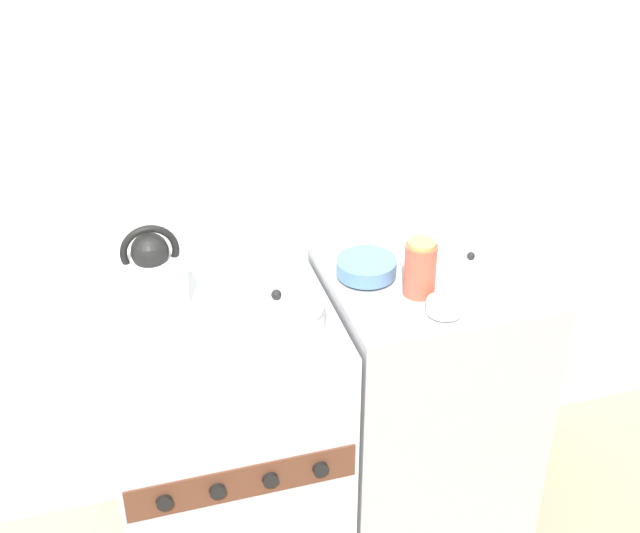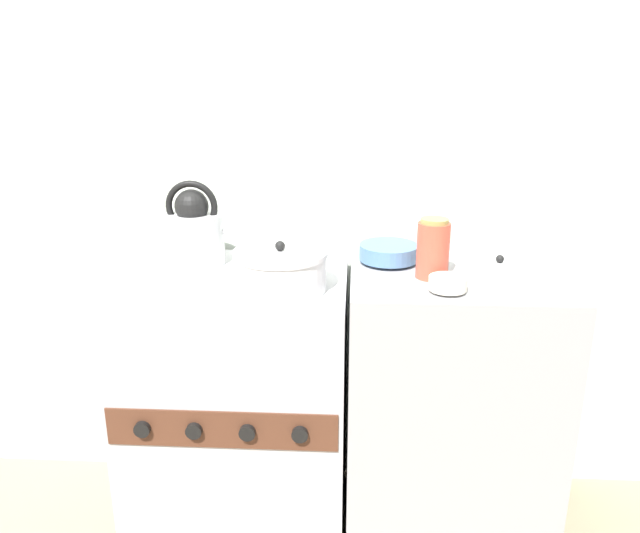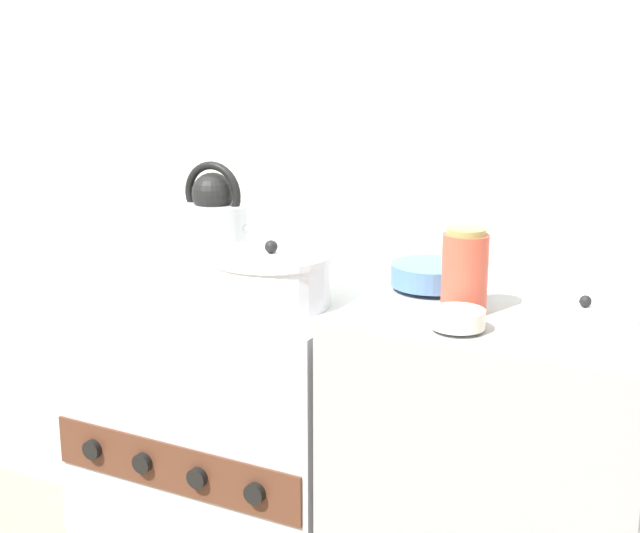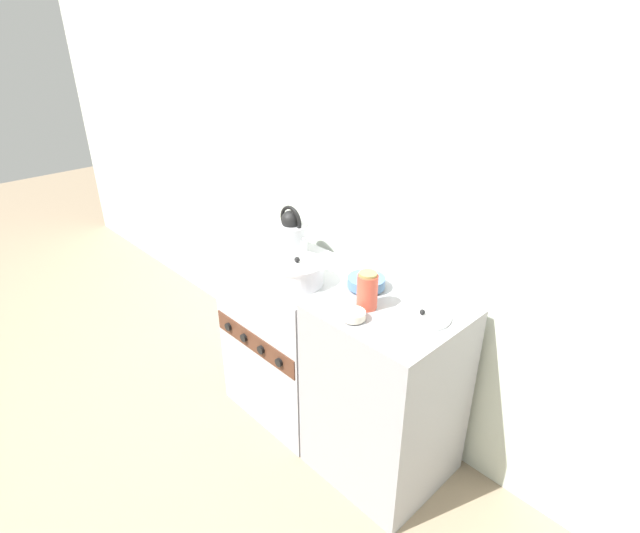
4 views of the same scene
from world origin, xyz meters
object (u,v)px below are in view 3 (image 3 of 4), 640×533
stove (243,462)px  kettle (214,226)px  small_ceramic_bowl (458,319)px  loose_pot_lid (585,309)px  enamel_bowl (432,275)px  cooking_pot (272,279)px  storage_jar (465,272)px

stove → kettle: (-0.15, 0.12, 0.55)m
small_ceramic_bowl → loose_pot_lid: small_ceramic_bowl is taller
stove → loose_pot_lid: (0.77, 0.04, 0.49)m
enamel_bowl → stove: bearing=-172.9°
cooking_pot → small_ceramic_bowl: size_ratio=2.62×
kettle → small_ceramic_bowl: 0.80m
enamel_bowl → storage_jar: storage_jar is taller
cooking_pot → kettle: bearing=143.4°
kettle → small_ceramic_bowl: (0.74, -0.30, -0.04)m
stove → enamel_bowl: 0.68m
stove → cooking_pot: size_ratio=3.45×
enamel_bowl → loose_pot_lid: enamel_bowl is taller
cooking_pot → loose_pot_lid: cooking_pot is taller
kettle → cooking_pot: bearing=-36.6°
cooking_pot → storage_jar: storage_jar is taller
small_ceramic_bowl → storage_jar: 0.13m
kettle → stove: bearing=-39.6°
loose_pot_lid → kettle: bearing=175.2°
small_ceramic_bowl → stove: bearing=163.0°
small_ceramic_bowl → loose_pot_lid: size_ratio=0.41×
stove → kettle: kettle is taller
kettle → small_ceramic_bowl: bearing=-22.3°
kettle → storage_jar: kettle is taller
small_ceramic_bowl → enamel_bowl: bearing=120.7°
cooking_pot → loose_pot_lid: 0.64m
cooking_pot → stove: bearing=146.7°
cooking_pot → small_ceramic_bowl: cooking_pot is taller
stove → storage_jar: 0.80m
enamel_bowl → loose_pot_lid: (0.32, -0.01, -0.03)m
loose_pot_lid → cooking_pot: bearing=-167.4°
storage_jar → cooking_pot: bearing=-176.0°
cooking_pot → loose_pot_lid: bearing=12.6°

